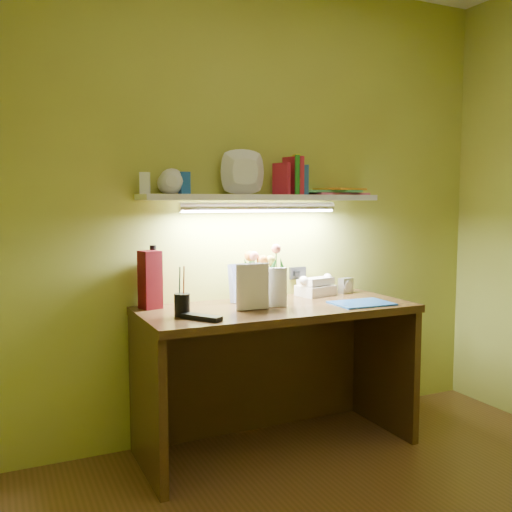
% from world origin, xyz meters
% --- Properties ---
extents(desk, '(1.40, 0.60, 0.75)m').
position_xyz_m(desk, '(0.00, 1.20, 0.38)').
color(desk, '#39240F').
rests_on(desk, ground).
extents(flower_bouquet, '(0.20, 0.20, 0.30)m').
position_xyz_m(flower_bouquet, '(-0.01, 1.35, 0.90)').
color(flower_bouquet, '#080E34').
rests_on(flower_bouquet, desk).
extents(telephone, '(0.22, 0.19, 0.12)m').
position_xyz_m(telephone, '(0.34, 1.39, 0.81)').
color(telephone, white).
rests_on(telephone, desk).
extents(desk_clock, '(0.10, 0.07, 0.09)m').
position_xyz_m(desk_clock, '(0.54, 1.39, 0.79)').
color(desk_clock, silver).
rests_on(desk_clock, desk).
extents(whisky_bottle, '(0.10, 0.10, 0.31)m').
position_xyz_m(whisky_bottle, '(-0.57, 1.44, 0.91)').
color(whisky_bottle, '#A4421A').
rests_on(whisky_bottle, desk).
extents(whisky_box, '(0.11, 0.11, 0.29)m').
position_xyz_m(whisky_box, '(-0.60, 1.40, 0.89)').
color(whisky_box, '#54090E').
rests_on(whisky_box, desk).
extents(pen_cup, '(0.09, 0.09, 0.18)m').
position_xyz_m(pen_cup, '(-0.52, 1.16, 0.84)').
color(pen_cup, black).
rests_on(pen_cup, desk).
extents(art_card, '(0.21, 0.07, 0.20)m').
position_xyz_m(art_card, '(-0.08, 1.39, 0.85)').
color(art_card, silver).
rests_on(art_card, desk).
extents(tv_remote, '(0.16, 0.19, 0.02)m').
position_xyz_m(tv_remote, '(-0.46, 1.04, 0.76)').
color(tv_remote, black).
rests_on(tv_remote, desk).
extents(blue_folder, '(0.30, 0.23, 0.01)m').
position_xyz_m(blue_folder, '(0.42, 1.06, 0.75)').
color(blue_folder, '#1D55A9').
rests_on(blue_folder, desk).
extents(desk_book_a, '(0.17, 0.04, 0.23)m').
position_xyz_m(desk_book_a, '(-0.25, 1.16, 0.87)').
color(desk_book_a, silver).
rests_on(desk_book_a, desk).
extents(desk_book_b, '(0.14, 0.05, 0.20)m').
position_xyz_m(desk_book_b, '(-0.11, 1.20, 0.85)').
color(desk_book_b, white).
rests_on(desk_book_b, desk).
extents(wall_shelf, '(1.30, 0.33, 0.25)m').
position_xyz_m(wall_shelf, '(-0.01, 1.38, 1.34)').
color(wall_shelf, white).
rests_on(wall_shelf, ground).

